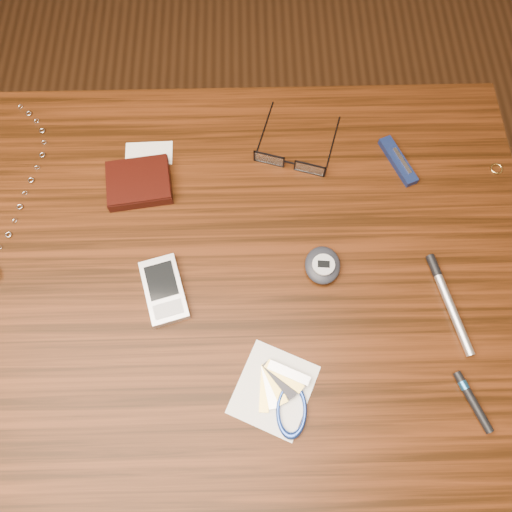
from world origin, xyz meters
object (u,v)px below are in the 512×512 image
(silver_pen, at_px, (446,296))
(eyeglasses, at_px, (290,161))
(pedometer, at_px, (323,265))
(wallet_and_card, at_px, (139,182))
(notepad_keys, at_px, (283,398))
(pda_phone, at_px, (164,290))
(desk, at_px, (206,301))
(pocket_knife, at_px, (398,161))

(silver_pen, bearing_deg, eyeglasses, 132.98)
(pedometer, bearing_deg, silver_pen, -15.74)
(silver_pen, bearing_deg, pedometer, 164.26)
(wallet_and_card, distance_m, notepad_keys, 0.39)
(silver_pen, bearing_deg, wallet_and_card, 156.63)
(wallet_and_card, distance_m, eyeglasses, 0.24)
(pda_phone, distance_m, silver_pen, 0.40)
(pedometer, xyz_separation_m, silver_pen, (0.17, -0.05, -0.00))
(pda_phone, xyz_separation_m, silver_pen, (0.40, -0.02, -0.00))
(pda_phone, bearing_deg, pedometer, 7.83)
(desk, bearing_deg, pedometer, 4.96)
(wallet_and_card, xyz_separation_m, pocket_knife, (0.41, 0.03, -0.00))
(pocket_knife, bearing_deg, eyeglasses, 179.75)
(eyeglasses, xyz_separation_m, notepad_keys, (-0.03, -0.36, -0.01))
(wallet_and_card, height_order, pedometer, pedometer)
(notepad_keys, bearing_deg, pda_phone, 136.98)
(pocket_knife, bearing_deg, wallet_and_card, -175.48)
(pda_phone, distance_m, pedometer, 0.23)
(eyeglasses, xyz_separation_m, pedometer, (0.04, -0.18, -0.00))
(notepad_keys, bearing_deg, eyeglasses, 85.74)
(pedometer, relative_size, silver_pen, 0.42)
(notepad_keys, distance_m, pocket_knife, 0.41)
(wallet_and_card, xyz_separation_m, pedometer, (0.28, -0.15, 0.00))
(wallet_and_card, bearing_deg, eyeglasses, 7.94)
(eyeglasses, bearing_deg, silver_pen, -47.02)
(eyeglasses, bearing_deg, pedometer, -77.90)
(desk, xyz_separation_m, eyeglasses, (0.14, 0.19, 0.11))
(notepad_keys, height_order, silver_pen, notepad_keys)
(eyeglasses, height_order, pedometer, eyeglasses)
(pedometer, relative_size, pocket_knife, 0.69)
(desk, relative_size, silver_pen, 6.66)
(wallet_and_card, bearing_deg, notepad_keys, -57.44)
(pedometer, bearing_deg, notepad_keys, -109.49)
(desk, relative_size, pda_phone, 9.18)
(desk, height_order, pedometer, pedometer)
(eyeglasses, xyz_separation_m, silver_pen, (0.21, -0.23, -0.01))
(wallet_and_card, xyz_separation_m, notepad_keys, (0.21, -0.33, -0.01))
(pda_phone, xyz_separation_m, pedometer, (0.23, 0.03, 0.00))
(desk, xyz_separation_m, notepad_keys, (0.11, -0.17, 0.11))
(notepad_keys, bearing_deg, wallet_and_card, 122.56)
(pocket_knife, distance_m, silver_pen, 0.23)
(eyeglasses, height_order, notepad_keys, eyeglasses)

